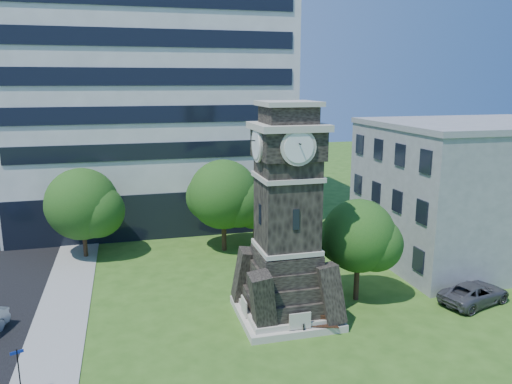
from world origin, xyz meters
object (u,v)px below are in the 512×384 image
object	(u,v)px
park_bench	(319,324)
street_sign	(19,368)
clock_tower	(287,228)
car_east_lot	(475,293)

from	to	relation	value
park_bench	street_sign	xyz separation A→B (m)	(-14.43, -2.04, 0.89)
clock_tower	car_east_lot	size ratio (longest dim) A/B	2.59
park_bench	clock_tower	bearing A→B (deg)	138.17
clock_tower	street_sign	distance (m)	14.49
car_east_lot	clock_tower	bearing A→B (deg)	67.51
street_sign	car_east_lot	bearing A→B (deg)	-14.14
clock_tower	car_east_lot	xyz separation A→B (m)	(11.66, -1.29, -4.62)
car_east_lot	park_bench	bearing A→B (deg)	79.33
car_east_lot	park_bench	distance (m)	10.56
clock_tower	park_bench	distance (m)	5.41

